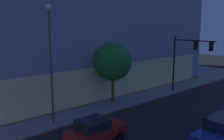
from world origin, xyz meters
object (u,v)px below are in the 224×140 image
at_px(modern_building, 46,15).
at_px(street_lamp_sidewalk, 50,52).
at_px(traffic_light_far_corner, 188,53).
at_px(car_blue, 221,130).
at_px(sidewalk_tree, 113,62).
at_px(car_red, 95,131).

bearing_deg(modern_building, street_lamp_sidewalk, -115.99).
height_order(traffic_light_far_corner, car_blue, traffic_light_far_corner).
distance_m(traffic_light_far_corner, street_lamp_sidewalk, 15.28).
relative_size(sidewalk_tree, car_red, 1.43).
relative_size(traffic_light_far_corner, car_blue, 1.35).
bearing_deg(car_red, sidewalk_tree, 41.01).
distance_m(traffic_light_far_corner, car_red, 15.07).
height_order(traffic_light_far_corner, car_red, traffic_light_far_corner).
bearing_deg(sidewalk_tree, street_lamp_sidewalk, -170.79).
distance_m(traffic_light_far_corner, sidewalk_tree, 8.63).
bearing_deg(modern_building, traffic_light_far_corner, -63.54).
bearing_deg(car_red, car_blue, -41.04).
height_order(modern_building, street_lamp_sidewalk, modern_building).
relative_size(modern_building, sidewalk_tree, 6.19).
bearing_deg(car_blue, modern_building, 89.87).
xyz_separation_m(modern_building, car_red, (-6.25, -18.70, -8.17)).
relative_size(traffic_light_far_corner, sidewalk_tree, 1.09).
bearing_deg(sidewalk_tree, car_blue, -90.91).
bearing_deg(car_red, street_lamp_sidewalk, 99.40).
xyz_separation_m(car_red, car_blue, (6.20, -5.39, 0.05)).
distance_m(street_lamp_sidewalk, sidewalk_tree, 7.35).
relative_size(car_red, car_blue, 0.87).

